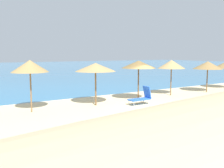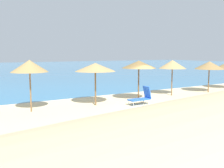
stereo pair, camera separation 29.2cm
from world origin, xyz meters
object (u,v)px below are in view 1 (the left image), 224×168
object	(u,v)px
beach_umbrella_4	(139,64)
beach_umbrella_6	(208,65)
beach_umbrella_5	(171,64)
lounge_chair_0	(142,97)
beach_umbrella_2	(30,66)
beach_umbrella_3	(96,67)

from	to	relation	value
beach_umbrella_4	beach_umbrella_6	xyz separation A→B (m)	(7.25, 0.04, -0.23)
beach_umbrella_5	lounge_chair_0	xyz separation A→B (m)	(-4.09, -1.53, -1.92)
beach_umbrella_2	beach_umbrella_3	xyz separation A→B (m)	(3.86, -0.30, -0.16)
beach_umbrella_4	beach_umbrella_6	size ratio (longest dim) A/B	1.07
beach_umbrella_2	beach_umbrella_6	xyz separation A→B (m)	(14.27, -0.48, -0.28)
beach_umbrella_2	beach_umbrella_3	distance (m)	3.87
beach_umbrella_3	beach_umbrella_4	distance (m)	3.17
beach_umbrella_2	beach_umbrella_4	bearing A→B (deg)	-4.25
beach_umbrella_4	beach_umbrella_5	distance (m)	3.57
beach_umbrella_2	beach_umbrella_5	size ratio (longest dim) A/B	1.05
beach_umbrella_6	lounge_chair_0	xyz separation A→B (m)	(-7.80, -1.09, -1.77)
beach_umbrella_4	beach_umbrella_6	distance (m)	7.25
beach_umbrella_3	beach_umbrella_5	bearing A→B (deg)	2.17
beach_umbrella_3	lounge_chair_0	bearing A→B (deg)	-26.00
beach_umbrella_5	beach_umbrella_6	world-z (taller)	beach_umbrella_5
beach_umbrella_2	beach_umbrella_3	size ratio (longest dim) A/B	1.09
beach_umbrella_4	beach_umbrella_5	world-z (taller)	beach_umbrella_4
beach_umbrella_4	lounge_chair_0	world-z (taller)	beach_umbrella_4
beach_umbrella_2	lounge_chair_0	distance (m)	6.96
beach_umbrella_2	beach_umbrella_6	distance (m)	14.28
beach_umbrella_4	lounge_chair_0	xyz separation A→B (m)	(-0.55, -1.05, -2.01)
beach_umbrella_6	lounge_chair_0	distance (m)	8.08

